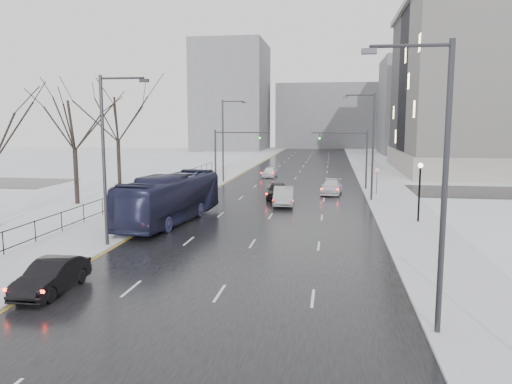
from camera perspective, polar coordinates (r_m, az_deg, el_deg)
The scene contains 25 objects.
road at distance 67.73m, azimuth 4.66°, elevation 1.75°, with size 16.00×150.00×0.04m, color black.
cross_road at distance 55.85m, azimuth 3.79°, elevation 0.43°, with size 130.00×10.00×0.04m, color black.
sidewalk_left at distance 69.25m, azimuth -4.04°, elevation 1.94°, with size 5.00×150.00×0.16m, color silver.
sidewalk_right at distance 67.82m, azimuth 13.55°, elevation 1.61°, with size 5.00×150.00×0.16m, color silver.
park_strip at distance 71.93m, azimuth -11.45°, elevation 2.01°, with size 14.00×150.00×0.12m, color white.
tree_park_d at distance 47.48m, azimuth -19.71°, elevation -1.39°, with size 8.75×8.75×12.50m, color black, non-canonical shape.
tree_park_e at distance 56.53m, azimuth -15.28°, elevation 0.23°, with size 9.45×9.45×13.50m, color black, non-canonical shape.
iron_fence at distance 41.66m, azimuth -16.55°, elevation -1.24°, with size 0.06×70.00×1.30m.
streetlight_r_near at distance 17.61m, azimuth 20.09°, elevation 1.87°, with size 2.95×0.25×10.00m.
streetlight_r_mid at distance 47.34m, azimuth 12.96°, elevation 5.69°, with size 2.95×0.25×10.00m.
streetlight_l_near at distance 30.10m, azimuth -16.64°, elevation 4.36°, with size 2.95×0.25×10.00m.
streetlight_l_far at distance 60.57m, azimuth -3.60°, elevation 6.34°, with size 2.95×0.25×10.00m.
lamppost_r_mid at distance 37.97m, azimuth 18.20°, elevation 0.92°, with size 0.36×0.36×4.28m.
mast_signal_right at distance 55.33m, azimuth 11.44°, elevation 4.47°, with size 6.10×0.33×6.50m.
mast_signal_left at distance 56.55m, azimuth -3.61°, elevation 4.69°, with size 6.10×0.33×6.50m.
no_uturn_sign at distance 51.62m, azimuth 13.67°, elevation 2.15°, with size 0.60×0.06×2.70m.
bldg_far_right at distance 124.44m, azimuth 19.73°, elevation 9.21°, with size 24.00×20.00×22.00m, color slate.
bldg_far_left at distance 135.00m, azimuth -2.79°, elevation 10.80°, with size 18.00×22.00×28.00m, color slate.
bldg_far_center at distance 147.19m, azimuth 8.50°, elevation 8.54°, with size 30.00×18.00×18.00m, color slate.
sedan_left_near at distance 23.54m, azimuth -22.32°, elevation -8.89°, with size 1.51×4.34×1.43m, color black.
bus at distance 37.11m, azimuth -9.77°, elevation -0.72°, with size 2.96×12.66×3.53m, color #20223F.
sedan_center_near at distance 48.05m, azimuth 2.41°, elevation 0.17°, with size 1.83×4.56×1.55m, color black.
sedan_right_near at distance 44.28m, azimuth 3.17°, elevation -0.46°, with size 1.72×4.94×1.63m, color #959599.
sedan_right_far at distance 51.76m, azimuth 8.62°, elevation 0.57°, with size 1.97×4.86×1.41m, color silver.
sedan_center_far at distance 66.88m, azimuth 1.61°, elevation 2.31°, with size 1.64×4.07×1.39m, color white.
Camera 1 is at (4.66, -7.17, 7.35)m, focal length 35.00 mm.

